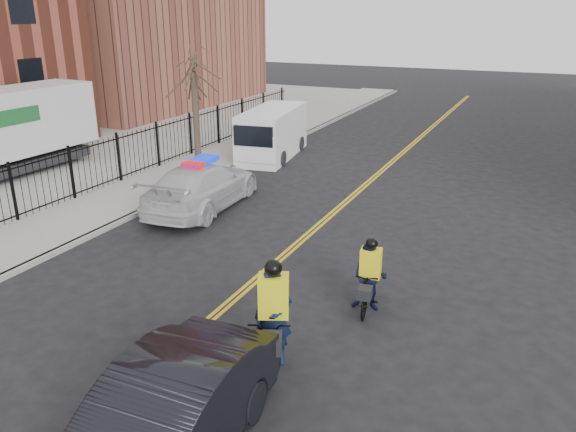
{
  "coord_description": "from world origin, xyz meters",
  "views": [
    {
      "loc": [
        6.32,
        -10.33,
        6.61
      ],
      "look_at": [
        0.21,
        2.74,
        1.3
      ],
      "focal_mm": 35.0,
      "sensor_mm": 36.0,
      "label": 1
    }
  ],
  "objects_px": {
    "dark_sedan": "(161,427)",
    "cyclist_far": "(370,282)",
    "cyclist_near": "(274,328)",
    "cargo_van": "(271,134)",
    "police_cruiser": "(202,186)"
  },
  "relations": [
    {
      "from": "dark_sedan",
      "to": "cyclist_far",
      "type": "xyz_separation_m",
      "value": [
        1.31,
        6.08,
        -0.12
      ]
    },
    {
      "from": "dark_sedan",
      "to": "cyclist_near",
      "type": "distance_m",
      "value": 3.28
    },
    {
      "from": "dark_sedan",
      "to": "cyclist_near",
      "type": "height_order",
      "value": "cyclist_near"
    },
    {
      "from": "cargo_van",
      "to": "cyclist_near",
      "type": "relative_size",
      "value": 2.35
    },
    {
      "from": "cyclist_near",
      "to": "cyclist_far",
      "type": "relative_size",
      "value": 1.3
    },
    {
      "from": "cargo_van",
      "to": "cyclist_near",
      "type": "bearing_deg",
      "value": -71.87
    },
    {
      "from": "cargo_van",
      "to": "cyclist_far",
      "type": "xyz_separation_m",
      "value": [
        8.58,
        -12.05,
        -0.39
      ]
    },
    {
      "from": "dark_sedan",
      "to": "cargo_van",
      "type": "relative_size",
      "value": 0.9
    },
    {
      "from": "police_cruiser",
      "to": "cyclist_far",
      "type": "relative_size",
      "value": 3.14
    },
    {
      "from": "police_cruiser",
      "to": "cyclist_far",
      "type": "distance_m",
      "value": 8.7
    },
    {
      "from": "police_cruiser",
      "to": "cyclist_near",
      "type": "xyz_separation_m",
      "value": [
        6.41,
        -7.24,
        -0.04
      ]
    },
    {
      "from": "police_cruiser",
      "to": "cyclist_far",
      "type": "bearing_deg",
      "value": 144.51
    },
    {
      "from": "cyclist_far",
      "to": "dark_sedan",
      "type": "bearing_deg",
      "value": -109.87
    },
    {
      "from": "police_cruiser",
      "to": "cargo_van",
      "type": "height_order",
      "value": "cargo_van"
    },
    {
      "from": "dark_sedan",
      "to": "police_cruiser",
      "type": "bearing_deg",
      "value": 116.33
    }
  ]
}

